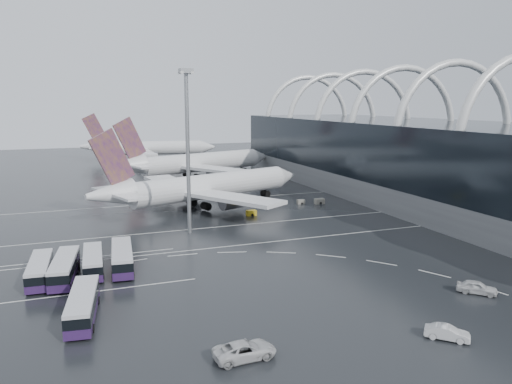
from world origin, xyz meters
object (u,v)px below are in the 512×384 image
object	(u,v)px
airliner_main	(202,188)
bus_row_near_b	(64,268)
airliner_gate_b	(195,163)
bus_row_far_b	(83,305)
bus_row_near_a	(40,270)
van_curve_b	(477,287)
floodlight_mast	(187,132)
gse_cart_belly_c	(251,213)
van_curve_a	(245,350)
bus_row_near_c	(93,261)
gse_cart_belly_b	(301,202)
van_curve_c	(447,333)
bus_row_near_d	(122,257)
airliner_gate_c	(147,148)
gse_cart_belly_d	(319,201)

from	to	relation	value
airliner_main	bus_row_near_b	world-z (taller)	airliner_main
airliner_gate_b	bus_row_far_b	distance (m)	107.54
bus_row_near_a	van_curve_b	xyz separation A→B (m)	(54.82, -25.81, -0.78)
floodlight_mast	gse_cart_belly_c	world-z (taller)	floodlight_mast
airliner_main	van_curve_a	xyz separation A→B (m)	(-14.15, -70.93, -4.10)
bus_row_near_a	van_curve_b	world-z (taller)	bus_row_near_a
bus_row_near_c	gse_cart_belly_b	distance (m)	61.94
van_curve_b	bus_row_near_b	bearing A→B (deg)	108.71
airliner_main	van_curve_b	xyz separation A→B (m)	(20.55, -65.70, -4.12)
bus_row_far_b	van_curve_c	size ratio (longest dim) A/B	2.77
bus_row_near_a	gse_cart_belly_c	xyz separation A→B (m)	(42.52, 28.20, -1.05)
gse_cart_belly_c	bus_row_near_d	bearing A→B (deg)	-139.08
van_curve_b	gse_cart_belly_b	distance (m)	61.98
van_curve_b	bus_row_far_b	bearing A→B (deg)	122.93
airliner_gate_c	bus_row_near_d	xyz separation A→B (m)	(-25.20, -143.47, -3.32)
airliner_gate_b	van_curve_a	bearing A→B (deg)	-120.20
airliner_gate_c	floodlight_mast	bearing A→B (deg)	-84.45
bus_row_near_b	bus_row_near_d	distance (m)	8.51
gse_cart_belly_c	gse_cart_belly_b	bearing A→B (deg)	25.99
floodlight_mast	bus_row_far_b	bearing A→B (deg)	-121.36
airliner_main	van_curve_a	size ratio (longest dim) A/B	8.92
van_curve_b	gse_cart_belly_b	world-z (taller)	van_curve_b
gse_cart_belly_c	airliner_gate_b	bearing A→B (deg)	89.04
bus_row_near_a	gse_cart_belly_d	size ratio (longest dim) A/B	5.16
bus_row_near_d	floodlight_mast	distance (m)	28.90
bus_row_near_c	airliner_gate_c	bearing A→B (deg)	-8.87
van_curve_b	gse_cart_belly_d	distance (m)	60.82
bus_row_near_c	gse_cart_belly_b	size ratio (longest dim) A/B	6.38
gse_cart_belly_b	bus_row_near_a	bearing A→B (deg)	-148.41
bus_row_near_b	van_curve_c	bearing A→B (deg)	-124.27
bus_row_near_a	van_curve_c	distance (m)	54.52
airliner_gate_c	floodlight_mast	xyz separation A→B (m)	(-10.59, -126.10, 14.57)
airliner_gate_b	van_curve_a	world-z (taller)	airliner_gate_b
van_curve_a	gse_cart_belly_c	xyz separation A→B (m)	(22.41, 59.24, -0.29)
bus_row_far_b	floodlight_mast	bearing A→B (deg)	-23.93
bus_row_near_c	gse_cart_belly_d	world-z (taller)	bus_row_near_c
van_curve_a	gse_cart_belly_d	bearing A→B (deg)	-35.36
bus_row_near_b	van_curve_a	bearing A→B (deg)	-143.74
van_curve_b	gse_cart_belly_d	world-z (taller)	van_curve_b
van_curve_c	gse_cart_belly_b	size ratio (longest dim) A/B	2.44
airliner_gate_b	airliner_main	bearing A→B (deg)	-120.35
van_curve_c	bus_row_near_a	bearing A→B (deg)	93.63
airliner_main	airliner_gate_c	size ratio (longest dim) A/B	1.00
bus_row_near_c	gse_cart_belly_d	bearing A→B (deg)	-56.57
bus_row_near_b	gse_cart_belly_d	distance (m)	69.26
bus_row_far_b	van_curve_b	bearing A→B (deg)	-94.39
bus_row_near_d	van_curve_b	size ratio (longest dim) A/B	2.63
airliner_gate_c	bus_row_near_a	xyz separation A→B (m)	(-36.78, -144.85, -3.46)
bus_row_near_b	bus_row_near_d	xyz separation A→B (m)	(8.27, 2.00, 0.04)
airliner_main	van_curve_b	distance (m)	68.96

